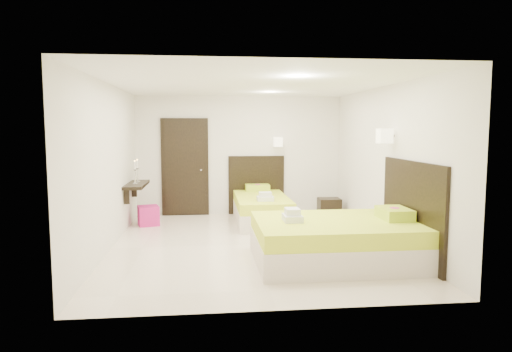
{
  "coord_description": "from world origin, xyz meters",
  "views": [
    {
      "loc": [
        -0.72,
        -7.3,
        1.9
      ],
      "look_at": [
        0.1,
        0.3,
        1.1
      ],
      "focal_mm": 32.0,
      "sensor_mm": 36.0,
      "label": 1
    }
  ],
  "objects": [
    {
      "name": "bed_double",
      "position": [
        1.18,
        -1.07,
        0.33
      ],
      "size": [
        2.3,
        1.95,
        1.9
      ],
      "color": "beige",
      "rests_on": "ground"
    },
    {
      "name": "door",
      "position": [
        -1.2,
        2.7,
        1.05
      ],
      "size": [
        1.02,
        0.15,
        2.14
      ],
      "color": "black",
      "rests_on": "ground"
    },
    {
      "name": "console_shelf",
      "position": [
        -2.08,
        1.6,
        0.82
      ],
      "size": [
        0.35,
        1.2,
        0.78
      ],
      "color": "black",
      "rests_on": "ground"
    },
    {
      "name": "bed_single",
      "position": [
        0.37,
        1.8,
        0.31
      ],
      "size": [
        1.24,
        2.07,
        1.71
      ],
      "color": "beige",
      "rests_on": "ground"
    },
    {
      "name": "ottoman",
      "position": [
        -1.88,
        1.7,
        0.19
      ],
      "size": [
        0.47,
        0.47,
        0.38
      ],
      "primitive_type": "cube",
      "rotation": [
        0.0,
        0.0,
        0.26
      ],
      "color": "#A91663",
      "rests_on": "ground"
    },
    {
      "name": "floor",
      "position": [
        0.0,
        0.0,
        0.0
      ],
      "size": [
        5.5,
        5.5,
        0.0
      ],
      "primitive_type": "plane",
      "color": "beige",
      "rests_on": "ground"
    },
    {
      "name": "nightstand",
      "position": [
        1.88,
        2.14,
        0.2
      ],
      "size": [
        0.47,
        0.42,
        0.41
      ],
      "primitive_type": "cube",
      "rotation": [
        0.0,
        0.0,
        -0.03
      ],
      "color": "black",
      "rests_on": "ground"
    }
  ]
}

